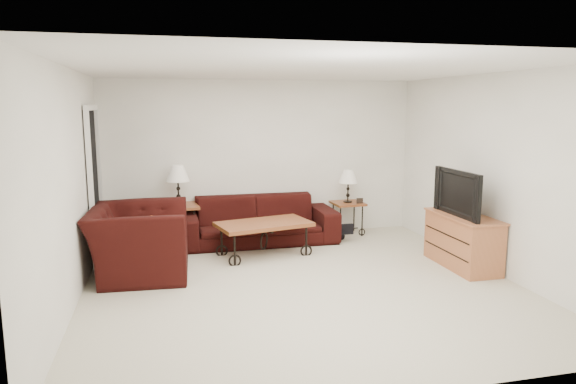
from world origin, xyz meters
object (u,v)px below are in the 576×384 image
Objects in this scene: lamp_left at (178,185)px; lamp_right at (348,186)px; side_table_right at (347,218)px; tv_stand at (462,241)px; side_table_left at (180,225)px; coffee_table at (264,239)px; armchair at (139,241)px; backpack at (342,224)px; sofa at (258,220)px; television at (464,193)px.

lamp_right is (2.71, 0.00, -0.11)m from lamp_left.
tv_stand is at bearing -66.79° from side_table_right.
coffee_table is (1.14, -0.90, -0.06)m from side_table_left.
side_table_right is at bearing 113.21° from tv_stand.
tv_stand is (0.86, -2.01, -0.45)m from lamp_right.
tv_stand is (3.57, -2.01, -0.57)m from lamp_left.
armchair is 2.66× the size of backpack.
lamp_right is at bearing 6.70° from sofa.
side_table_left is at bearing 141.48° from coffee_table.
sofa is 3.96× the size of side_table_left.
backpack is at bearing -7.89° from lamp_left.
side_table_right is 0.52× the size of television.
lamp_left reaches higher than side_table_right.
television is (2.38, -1.83, 0.63)m from sofa.
television reaches higher than sofa.
lamp_right is (1.53, 0.18, 0.45)m from sofa.
coffee_table is 2.76m from television.
sofa is 1.61m from lamp_right.
tv_stand is (0.86, -2.01, 0.08)m from side_table_right.
tv_stand is at bearing -29.40° from side_table_left.
backpack is at bearing -121.13° from lamp_right.
side_table_right is 0.53m from lamp_right.
television reaches higher than lamp_left.
sofa is at bearing -127.65° from television.
tv_stand is at bearing 90.00° from television.
side_table_right is at bearing 0.00° from side_table_left.
tv_stand is (4.11, -0.65, -0.09)m from armchair.
television is at bearing -29.54° from side_table_left.
coffee_table is at bearing -38.52° from side_table_left.
backpack is at bearing -68.35° from armchair.
armchair is 4.17m from television.
television is (-0.02, -0.00, 0.64)m from tv_stand.
tv_stand reaches higher than coffee_table.
tv_stand is at bearing -29.40° from lamp_left.
sofa is at bearing 142.58° from tv_stand.
coffee_table is at bearing -150.13° from side_table_right.
television reaches higher than lamp_right.
backpack is (-0.21, -0.35, -0.02)m from side_table_right.
sofa is at bearing -173.30° from side_table_right.
television is (2.42, -1.11, 0.75)m from coffee_table.
television is (3.55, -2.01, 0.68)m from side_table_left.
television is (3.55, -2.01, 0.07)m from lamp_left.
television is at bearing -29.54° from lamp_left.
sofa is at bearing -8.69° from side_table_left.
side_table_right is 0.88× the size of lamp_left.
sofa reaches higher than backpack.
sofa is 3.07m from television.
lamp_right is 2.19m from television.
lamp_left is 2.71m from lamp_right.
lamp_left is 0.53× the size of tv_stand.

